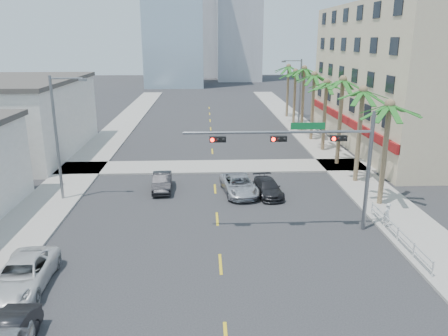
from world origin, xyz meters
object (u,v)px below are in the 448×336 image
car_parked_far (23,275)px  car_lane_right (268,188)px  traffic_signal_mast (317,151)px  car_lane_center (239,185)px  pedestrian (387,215)px  car_lane_left (162,182)px

car_parked_far → car_lane_right: size_ratio=1.21×
traffic_signal_mast → car_lane_center: size_ratio=2.21×
traffic_signal_mast → car_parked_far: bearing=-159.0°
car_parked_far → car_lane_center: bearing=47.2°
traffic_signal_mast → car_lane_right: traffic_signal_mast is taller
traffic_signal_mast → pedestrian: size_ratio=7.18×
traffic_signal_mast → car_parked_far: traffic_signal_mast is taller
car_lane_right → traffic_signal_mast: bearing=-80.6°
car_lane_center → car_parked_far: bearing=-139.0°
car_parked_far → car_lane_center: (11.21, 12.70, -0.01)m
car_lane_right → pedestrian: bearing=-50.9°
car_parked_far → traffic_signal_mast: bearing=19.6°
car_parked_far → pedestrian: pedestrian is taller
pedestrian → traffic_signal_mast: bearing=-39.5°
car_parked_far → car_lane_center: size_ratio=1.01×
traffic_signal_mast → car_lane_right: (-1.83, 6.42, -4.45)m
car_lane_center → pedestrian: pedestrian is taller
car_lane_left → pedestrian: (14.56, -7.88, 0.25)m
traffic_signal_mast → car_lane_left: (-9.91, 7.95, -4.39)m
car_lane_left → traffic_signal_mast: bearing=-41.8°
car_lane_right → car_parked_far: bearing=-144.0°
car_lane_left → pedestrian: 16.56m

